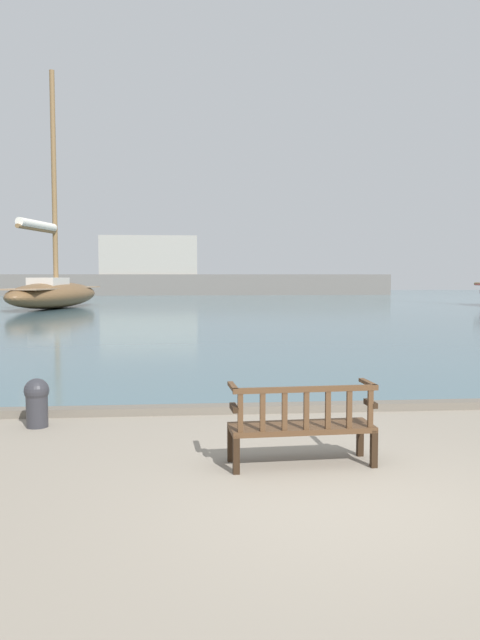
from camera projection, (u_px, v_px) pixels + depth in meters
name	position (u px, v px, depth m)	size (l,w,h in m)	color
ground_plane	(344.00, 500.00, 5.87)	(160.00, 160.00, 0.00)	gray
harbor_water	(204.00, 302.00, 49.59)	(100.00, 80.00, 0.08)	#476670
quay_edge_kerb	(281.00, 408.00, 9.69)	(40.00, 0.30, 0.12)	#675F54
park_bench	(302.00, 424.00, 6.90)	(1.63, 0.61, 0.92)	black
sailboat_far_port	(54.00, 291.00, 39.43)	(5.52, 12.00, 14.85)	brown
mooring_bollard	(37.00, 400.00, 8.68)	(0.34, 0.34, 0.69)	#2D2D33
far_breakwater	(185.00, 277.00, 66.96)	(41.77, 2.40, 6.41)	#66605B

